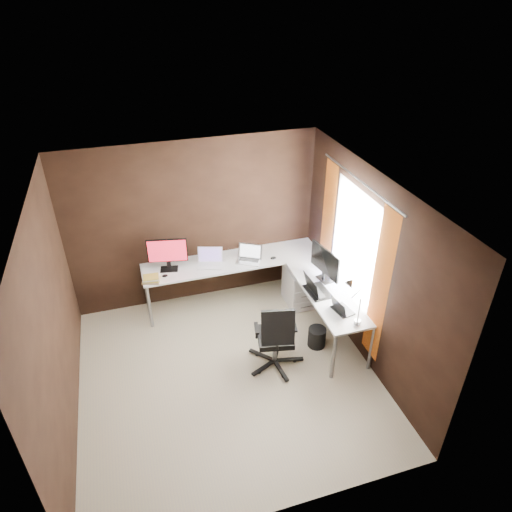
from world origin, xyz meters
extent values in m
cube|color=tan|center=(0.00, 0.00, 0.00)|extent=(3.60, 3.60, 0.00)
cube|color=white|center=(0.00, 0.00, 2.50)|extent=(3.60, 3.60, 0.00)
cube|color=black|center=(0.00, 1.80, 1.25)|extent=(3.60, 0.00, 2.50)
cube|color=black|center=(0.00, -1.80, 1.25)|extent=(3.60, 0.00, 2.50)
cube|color=black|center=(-1.80, 0.00, 1.25)|extent=(0.00, 3.60, 2.50)
cube|color=black|center=(1.80, 0.00, 1.25)|extent=(0.00, 3.60, 2.50)
cube|color=white|center=(1.79, 0.35, 1.45)|extent=(0.00, 1.00, 1.30)
cube|color=#C46A17|center=(1.75, -0.38, 1.25)|extent=(0.01, 0.35, 2.00)
cube|color=#C46A17|center=(1.75, 1.07, 1.25)|extent=(0.01, 0.35, 2.00)
cylinder|color=slate|center=(1.75, 0.35, 2.28)|extent=(0.02, 1.90, 0.02)
cube|color=white|center=(0.48, 1.50, 0.71)|extent=(2.65, 0.60, 0.03)
cube|color=white|center=(1.50, 0.38, 0.71)|extent=(0.60, 1.65, 0.03)
cylinder|color=slate|center=(-0.81, 1.24, 0.35)|extent=(0.05, 0.05, 0.70)
cylinder|color=slate|center=(-0.81, 1.76, 0.35)|extent=(0.05, 0.05, 0.70)
cylinder|color=slate|center=(1.24, -0.41, 0.35)|extent=(0.05, 0.05, 0.70)
cylinder|color=slate|center=(1.76, -0.41, 0.35)|extent=(0.05, 0.05, 0.70)
cylinder|color=slate|center=(1.76, 1.76, 0.35)|extent=(0.05, 0.05, 0.70)
cube|color=white|center=(1.43, 1.15, 0.30)|extent=(0.42, 0.50, 0.60)
cube|color=black|center=(-0.45, 1.52, 0.74)|extent=(0.27, 0.20, 0.01)
cube|color=black|center=(-0.45, 1.54, 0.80)|extent=(0.06, 0.04, 0.11)
cube|color=black|center=(-0.45, 1.54, 1.04)|extent=(0.55, 0.14, 0.36)
cube|color=red|center=(-0.45, 1.53, 1.04)|extent=(0.52, 0.11, 0.33)
cube|color=black|center=(1.56, 0.64, 0.74)|extent=(0.19, 0.26, 0.01)
cube|color=black|center=(1.54, 0.64, 0.80)|extent=(0.04, 0.06, 0.11)
cube|color=black|center=(1.54, 0.64, 1.04)|extent=(0.14, 0.60, 0.38)
cube|color=#1930C6|center=(1.56, 0.64, 1.04)|extent=(0.11, 0.57, 0.35)
cube|color=white|center=(0.13, 1.46, 0.74)|extent=(0.42, 0.35, 0.02)
cube|color=white|center=(0.15, 1.55, 0.86)|extent=(0.36, 0.17, 0.22)
cube|color=#7159A3|center=(0.15, 1.55, 0.86)|extent=(0.32, 0.15, 0.19)
cube|color=silver|center=(0.69, 1.40, 0.74)|extent=(0.42, 0.38, 0.02)
cube|color=silver|center=(0.74, 1.48, 0.85)|extent=(0.34, 0.23, 0.22)
cube|color=white|center=(0.74, 1.47, 0.85)|extent=(0.29, 0.20, 0.19)
cube|color=black|center=(1.36, 0.40, 0.74)|extent=(0.29, 0.40, 0.02)
cube|color=black|center=(1.25, 0.40, 0.87)|extent=(0.09, 0.39, 0.24)
cube|color=#18283A|center=(1.26, 0.40, 0.87)|extent=(0.08, 0.35, 0.21)
cube|color=black|center=(1.49, -0.05, 0.74)|extent=(0.24, 0.31, 0.02)
cube|color=black|center=(1.42, -0.07, 0.83)|extent=(0.11, 0.28, 0.17)
cube|color=#B9527D|center=(1.43, -0.07, 0.83)|extent=(0.09, 0.25, 0.15)
cube|color=#9D7C54|center=(-0.73, 1.31, 0.74)|extent=(0.28, 0.24, 0.02)
cube|color=gold|center=(-0.73, 1.31, 0.76)|extent=(0.25, 0.21, 0.02)
cube|color=beige|center=(-0.73, 1.31, 0.78)|extent=(0.25, 0.21, 0.02)
cube|color=gold|center=(-0.73, 1.31, 0.80)|extent=(0.22, 0.17, 0.01)
ellipsoid|color=black|center=(-0.54, 1.36, 0.75)|extent=(0.09, 0.06, 0.03)
ellipsoid|color=black|center=(1.06, 1.35, 0.75)|extent=(0.10, 0.08, 0.04)
cylinder|color=slate|center=(1.55, -0.34, 0.76)|extent=(0.08, 0.08, 0.06)
cylinder|color=slate|center=(1.55, -0.34, 0.96)|extent=(0.02, 0.02, 0.33)
cylinder|color=slate|center=(1.50, -0.31, 1.18)|extent=(0.02, 0.18, 0.24)
cone|color=slate|center=(1.45, -0.24, 1.26)|extent=(0.10, 0.13, 0.13)
cylinder|color=slate|center=(0.64, 0.03, 0.24)|extent=(0.06, 0.06, 0.36)
cube|color=black|center=(0.64, 0.03, 0.45)|extent=(0.52, 0.52, 0.08)
cube|color=black|center=(0.59, -0.17, 0.78)|extent=(0.41, 0.19, 0.48)
cylinder|color=black|center=(1.29, 0.18, 0.14)|extent=(0.31, 0.31, 0.28)
camera|label=1|loc=(-0.86, -4.02, 4.34)|focal=32.00mm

